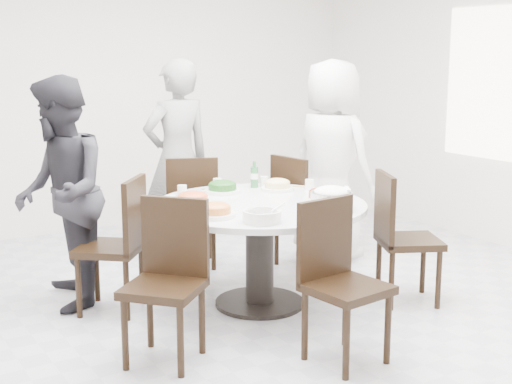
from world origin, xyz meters
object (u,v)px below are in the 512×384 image
dining_table (260,254)px  chair_se (409,238)px  chair_nw (110,245)px  diner_middle (177,159)px  diner_right (332,160)px  soup_bowl (262,216)px  chair_sw (163,284)px  chair_s (347,284)px  diner_left (61,194)px  beverage_bottle (254,174)px  chair_n (191,211)px  chair_ne (305,211)px  rice_bowl (332,201)px

dining_table → chair_se: bearing=-27.6°
chair_se → chair_nw: bearing=89.7°
chair_nw → diner_middle: (1.00, 0.99, 0.39)m
chair_nw → dining_table: bearing=104.6°
diner_right → soup_bowl: (-1.48, -1.21, -0.08)m
chair_sw → chair_s: bearing=16.1°
chair_nw → diner_middle: diner_middle is taller
dining_table → diner_left: 1.46m
chair_s → beverage_bottle: size_ratio=4.57×
beverage_bottle → chair_se: bearing=-55.7°
chair_n → chair_nw: bearing=56.9°
chair_ne → chair_n: (-0.81, 0.52, 0.00)m
chair_ne → diner_left: bearing=79.1°
chair_sw → chair_se: size_ratio=1.00×
chair_se → diner_middle: size_ratio=0.55×
chair_s → diner_left: diner_left is taller
beverage_bottle → chair_n: bearing=112.2°
chair_n → chair_sw: bearing=80.6°
beverage_bottle → chair_sw: bearing=-140.5°
chair_nw → chair_sw: 0.97m
chair_nw → beverage_bottle: bearing=132.9°
diner_right → diner_left: size_ratio=1.06×
chair_se → diner_left: diner_left is taller
diner_right → beverage_bottle: diner_right is taller
beverage_bottle → chair_nw: bearing=-177.2°
chair_nw → diner_middle: 1.46m
chair_n → soup_bowl: (-0.30, -1.61, 0.31)m
soup_bowl → beverage_bottle: beverage_bottle is taller
chair_ne → diner_right: 0.54m
dining_table → chair_n: bearing=89.1°
chair_sw → diner_right: (2.17, 1.24, 0.39)m
chair_n → rice_bowl: bearing=121.6°
diner_middle → chair_se: bearing=112.2°
chair_nw → rice_bowl: 1.56m
dining_table → diner_left: (-1.19, 0.72, 0.44)m
chair_ne → chair_s: bearing=144.0°
diner_middle → diner_left: 1.44m
diner_left → soup_bowl: (0.90, -1.21, -0.03)m
chair_se → diner_right: bearing=15.5°
diner_middle → rice_bowl: diner_middle is taller
diner_right → rice_bowl: bearing=129.4°
chair_n → diner_middle: (0.03, 0.32, 0.39)m
dining_table → chair_ne: size_ratio=1.58×
chair_se → soup_bowl: (-1.24, 0.01, 0.31)m
diner_right → diner_middle: diner_middle is taller
dining_table → chair_ne: (0.83, 0.61, 0.10)m
diner_middle → dining_table: bearing=85.1°
chair_nw → soup_bowl: bearing=75.2°
beverage_bottle → diner_left: bearing=171.9°
dining_table → soup_bowl: 0.70m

